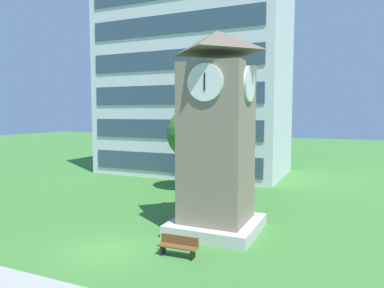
# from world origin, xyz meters

# --- Properties ---
(ground_plane) EXTENTS (160.00, 160.00, 0.00)m
(ground_plane) POSITION_xyz_m (0.00, 0.00, 0.00)
(ground_plane) COLOR #3D7A33
(kerb_strip) EXTENTS (120.00, 1.60, 0.01)m
(kerb_strip) POSITION_xyz_m (0.00, -3.89, 0.00)
(kerb_strip) COLOR #9E9E99
(kerb_strip) RESTS_ON ground
(office_building) EXTENTS (18.79, 10.32, 22.40)m
(office_building) POSITION_xyz_m (-5.03, 21.85, 11.20)
(office_building) COLOR silver
(office_building) RESTS_ON ground
(clock_tower) EXTENTS (4.45, 4.45, 10.53)m
(clock_tower) POSITION_xyz_m (3.78, 4.74, 4.71)
(clock_tower) COLOR gray
(clock_tower) RESTS_ON ground
(park_bench) EXTENTS (1.82, 0.55, 0.88)m
(park_bench) POSITION_xyz_m (3.40, 0.82, 0.46)
(park_bench) COLOR brown
(park_bench) RESTS_ON ground
(tree_near_tower) EXTENTS (4.19, 4.19, 6.74)m
(tree_near_tower) POSITION_xyz_m (-1.50, 13.42, 4.63)
(tree_near_tower) COLOR #513823
(tree_near_tower) RESTS_ON ground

